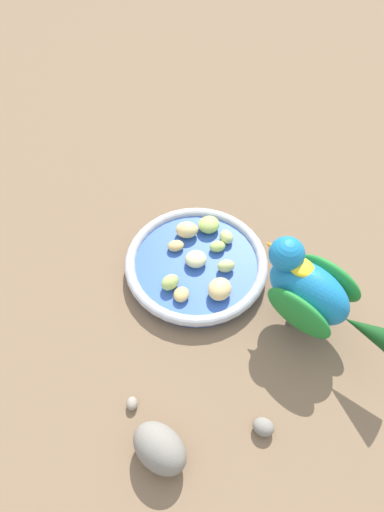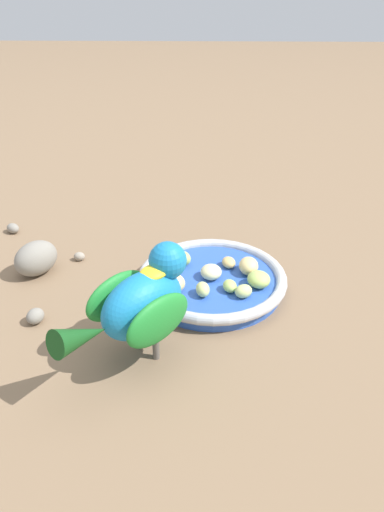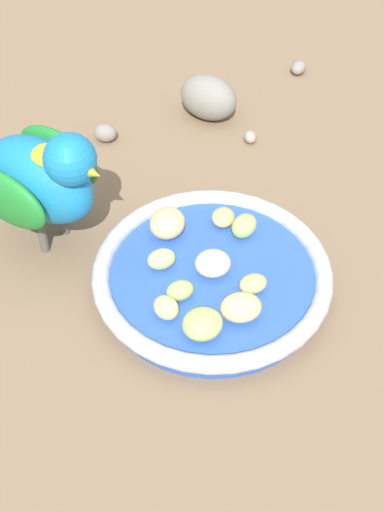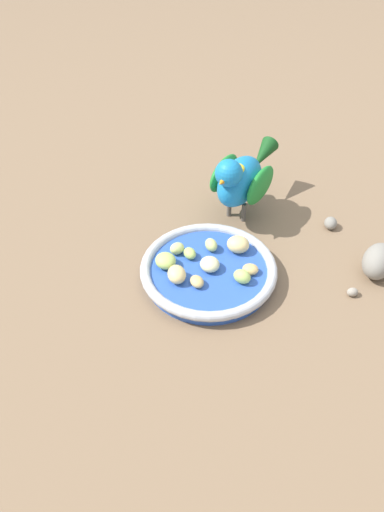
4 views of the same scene
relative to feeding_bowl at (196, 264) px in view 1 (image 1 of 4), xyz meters
name	(u,v)px [view 1 (image 1 of 4)]	position (x,y,z in m)	size (l,w,h in m)	color
ground_plane	(182,281)	(-0.02, 0.02, -0.01)	(4.00, 4.00, 0.00)	#7A6047
feeding_bowl	(196,264)	(0.00, 0.00, 0.00)	(0.21, 0.21, 0.03)	#2D56B7
apple_piece_0	(217,246)	(0.02, -0.03, 0.01)	(0.02, 0.02, 0.02)	#B2CC66
apple_piece_1	(176,246)	(0.02, 0.03, 0.01)	(0.03, 0.02, 0.01)	tan
apple_piece_2	(226,266)	(-0.01, -0.04, 0.01)	(0.03, 0.02, 0.02)	#C6D17A
apple_piece_3	(196,259)	(0.00, 0.00, 0.01)	(0.03, 0.03, 0.02)	beige
apple_piece_4	(220,289)	(-0.05, -0.03, 0.02)	(0.04, 0.03, 0.03)	#E5C67F
apple_piece_5	(209,225)	(0.06, -0.02, 0.02)	(0.03, 0.03, 0.02)	#B2CC66
apple_piece_6	(187,230)	(0.05, 0.01, 0.02)	(0.03, 0.03, 0.02)	#E5C67F
apple_piece_7	(226,237)	(0.04, -0.05, 0.01)	(0.02, 0.02, 0.02)	#C6D17A
apple_piece_8	(170,282)	(-0.04, 0.04, 0.02)	(0.03, 0.02, 0.02)	#B2CC66
apple_piece_9	(184,294)	(-0.06, 0.02, 0.01)	(0.02, 0.02, 0.01)	tan
parrot	(312,291)	(-0.09, -0.15, 0.06)	(0.15, 0.17, 0.14)	#59544C
rock_large	(160,448)	(-0.26, 0.04, 0.01)	(0.07, 0.05, 0.05)	gray
pebble_0	(263,427)	(-0.23, -0.08, 0.00)	(0.03, 0.02, 0.02)	gray
pebble_2	(132,404)	(-0.21, 0.08, -0.01)	(0.02, 0.01, 0.01)	gray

